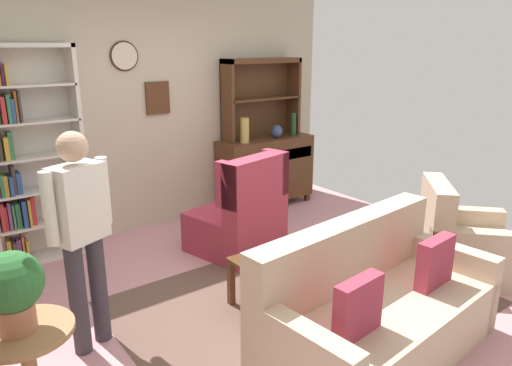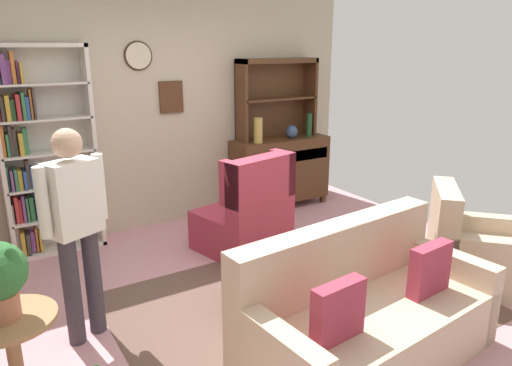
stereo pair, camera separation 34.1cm
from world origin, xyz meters
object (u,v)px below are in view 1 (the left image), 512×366
object	(u,v)px
sideboard	(266,169)
book_stack	(291,244)
sideboard_hutch	(261,87)
armchair_floral	(461,245)
bookshelf	(25,158)
bottle_wine	(293,124)
couch_floral	(374,311)
vase_round	(277,131)
potted_plant_large	(12,287)
wingback_chair	(241,217)
vase_tall	(245,130)
coffee_table	(283,263)
person_reading	(81,227)

from	to	relation	value
sideboard	book_stack	bearing A→B (deg)	-122.57
sideboard_hutch	armchair_floral	xyz separation A→B (m)	(0.26, -2.76, -1.27)
bookshelf	bottle_wine	size ratio (longest dim) A/B	6.88
sideboard_hutch	couch_floral	bearing A→B (deg)	-113.55
sideboard_hutch	vase_round	xyz separation A→B (m)	(0.13, -0.18, -0.55)
vase_round	book_stack	bearing A→B (deg)	-126.11
sideboard_hutch	couch_floral	xyz separation A→B (m)	(-1.33, -3.04, -1.25)
bottle_wine	armchair_floral	world-z (taller)	bottle_wine
sideboard	potted_plant_large	size ratio (longest dim) A/B	2.88
sideboard	bottle_wine	xyz separation A→B (m)	(0.39, -0.09, 0.56)
sideboard_hutch	couch_floral	size ratio (longest dim) A/B	0.59
vase_round	sideboard	bearing A→B (deg)	152.83
couch_floral	armchair_floral	distance (m)	1.61
bookshelf	armchair_floral	world-z (taller)	bookshelf
wingback_chair	potted_plant_large	xyz separation A→B (m)	(-2.30, -1.22, 0.50)
vase_tall	bottle_wine	bearing A→B (deg)	-0.66
sideboard_hutch	wingback_chair	xyz separation A→B (m)	(-1.11, -1.13, -1.18)
couch_floral	potted_plant_large	bearing A→B (deg)	161.66
sideboard_hutch	armchair_floral	bearing A→B (deg)	-84.61
vase_round	coffee_table	distance (m)	2.59
sideboard_hutch	book_stack	bearing A→B (deg)	-121.18
sideboard_hutch	person_reading	distance (m)	3.46
vase_tall	person_reading	world-z (taller)	person_reading
vase_round	bottle_wine	distance (m)	0.27
sideboard_hutch	vase_round	bearing A→B (deg)	-53.52
person_reading	bottle_wine	bearing A→B (deg)	26.01
armchair_floral	wingback_chair	size ratio (longest dim) A/B	1.03
potted_plant_large	person_reading	xyz separation A→B (m)	(0.53, 0.55, 0.03)
vase_tall	coffee_table	distance (m)	2.32
couch_floral	sideboard_hutch	bearing A→B (deg)	66.45
bottle_wine	book_stack	bearing A→B (deg)	-131.23
sideboard	vase_round	xyz separation A→B (m)	(0.13, -0.07, 0.50)
book_stack	wingback_chair	bearing A→B (deg)	81.25
potted_plant_large	sideboard_hutch	bearing A→B (deg)	34.55
person_reading	sideboard	bearing A→B (deg)	30.32
bookshelf	wingback_chair	world-z (taller)	bookshelf
armchair_floral	wingback_chair	bearing A→B (deg)	130.25
couch_floral	coffee_table	size ratio (longest dim) A/B	2.33
bottle_wine	potted_plant_large	xyz separation A→B (m)	(-3.80, -2.15, -0.19)
couch_floral	armchair_floral	size ratio (longest dim) A/B	1.73
sideboard	potted_plant_large	world-z (taller)	potted_plant_large
sideboard	coffee_table	xyz separation A→B (m)	(-1.41, -2.04, -0.16)
sideboard_hutch	vase_round	size ratio (longest dim) A/B	6.47
vase_round	book_stack	distance (m)	2.42
couch_floral	potted_plant_large	size ratio (longest dim) A/B	4.14
bottle_wine	couch_floral	world-z (taller)	bottle_wine
bottle_wine	coffee_table	xyz separation A→B (m)	(-1.80, -1.95, -0.72)
coffee_table	bookshelf	bearing A→B (deg)	124.14
vase_tall	vase_round	size ratio (longest dim) A/B	1.82
coffee_table	book_stack	bearing A→B (deg)	25.74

